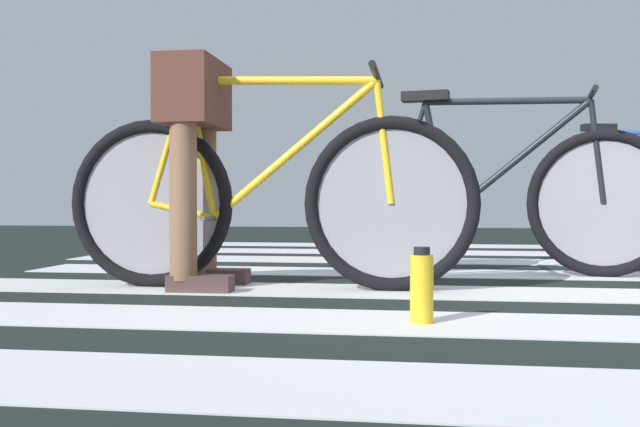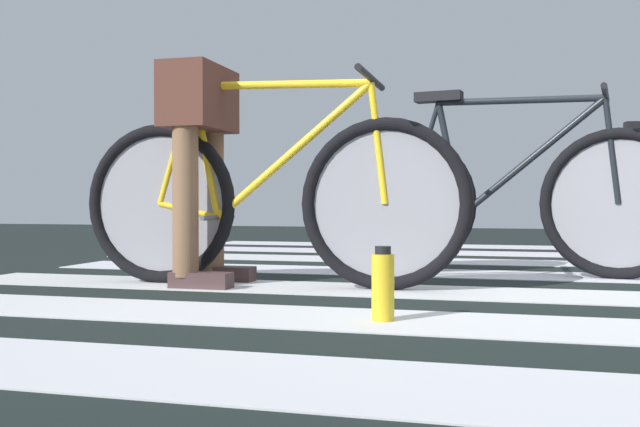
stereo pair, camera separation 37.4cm
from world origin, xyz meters
The scene contains 6 objects.
ground centered at (0.00, 0.00, 0.01)m, with size 18.00×14.00×0.02m.
crosswalk_markings centered at (0.03, 0.16, 0.02)m, with size 5.39×5.78×0.00m.
bicycle_1_of_3 centered at (-1.13, -0.21, 0.41)m, with size 1.74×0.52×0.93m.
cyclist_1_of_3 centered at (-1.44, -0.21, 0.64)m, with size 0.31×0.41×0.96m.
bicycle_2_of_3 centered at (-0.13, 0.55, 0.41)m, with size 1.73×0.52×0.93m.
water_bottle centered at (-0.49, -0.97, 0.13)m, with size 0.07×0.07×0.23m.
Camera 2 is at (-0.11, -3.13, 0.39)m, focal length 40.28 mm.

